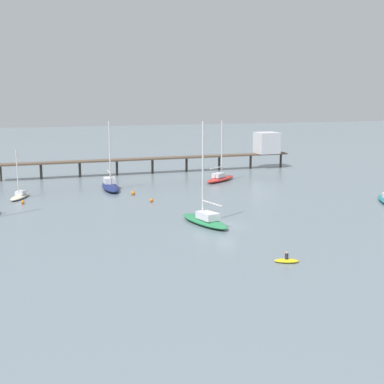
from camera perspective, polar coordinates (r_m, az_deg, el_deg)
ground_plane at (r=69.43m, az=3.69°, el=-3.61°), size 400.00×400.00×0.00m
pier at (r=117.60m, az=3.78°, el=4.63°), size 62.14×6.43×7.94m
sailboat_cream at (r=91.01m, az=-17.83°, el=-0.31°), size 3.85×6.39×7.90m
sailboat_green at (r=69.83m, az=1.42°, el=-2.86°), size 5.43×9.87×13.36m
sailboat_navy at (r=95.07m, az=-8.68°, el=0.71°), size 2.83×9.54×12.00m
sailboat_red at (r=102.79m, az=2.99°, el=1.53°), size 8.27×7.25×11.55m
dinghy_yellow at (r=55.75m, az=10.01°, el=-7.16°), size 2.72×1.88×1.14m
mooring_buoy_inner at (r=89.88m, az=-6.29°, el=-0.11°), size 0.68×0.68×0.68m
mooring_buoy_near at (r=86.31m, az=-17.55°, el=-1.05°), size 0.56×0.56×0.56m
mooring_buoy_outer at (r=83.96m, az=-4.34°, el=-0.88°), size 0.59×0.59×0.59m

